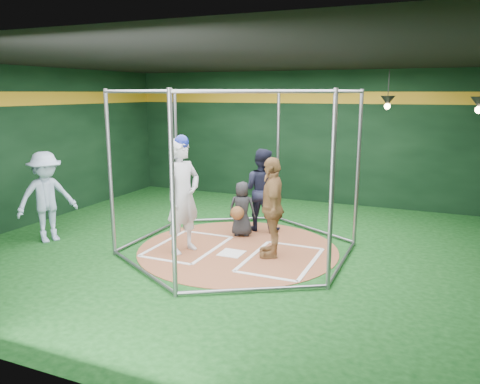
% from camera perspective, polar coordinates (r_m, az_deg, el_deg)
% --- Properties ---
extents(room_shell, '(10.10, 9.10, 3.53)m').
position_cam_1_polar(room_shell, '(8.59, -0.24, 4.15)').
color(room_shell, '#0C3810').
rests_on(room_shell, ground).
extents(clay_disc, '(3.80, 3.80, 0.01)m').
position_cam_1_polar(clay_disc, '(9.00, -0.25, -6.95)').
color(clay_disc, '#985637').
rests_on(clay_disc, ground).
extents(home_plate, '(0.43, 0.43, 0.01)m').
position_cam_1_polar(home_plate, '(8.73, -1.04, -7.47)').
color(home_plate, white).
rests_on(home_plate, clay_disc).
extents(batter_box_left, '(1.17, 1.77, 0.01)m').
position_cam_1_polar(batter_box_left, '(9.18, -6.36, -6.55)').
color(batter_box_left, white).
rests_on(batter_box_left, clay_disc).
extents(batter_box_right, '(1.17, 1.77, 0.01)m').
position_cam_1_polar(batter_box_right, '(8.46, 5.04, -8.19)').
color(batter_box_right, white).
rests_on(batter_box_right, clay_disc).
extents(batting_cage, '(4.05, 4.67, 3.00)m').
position_cam_1_polar(batting_cage, '(8.63, -0.26, 2.47)').
color(batting_cage, gray).
rests_on(batting_cage, ground).
extents(pendant_lamp_near, '(0.34, 0.34, 0.90)m').
position_cam_1_polar(pendant_lamp_near, '(11.47, 17.55, 10.54)').
color(pendant_lamp_near, black).
rests_on(pendant_lamp_near, room_shell).
extents(pendant_lamp_far, '(0.34, 0.34, 0.90)m').
position_cam_1_polar(pendant_lamp_far, '(9.82, 27.18, 9.61)').
color(pendant_lamp_far, black).
rests_on(pendant_lamp_far, room_shell).
extents(batter_figure, '(0.70, 0.88, 2.18)m').
position_cam_1_polar(batter_figure, '(8.65, -6.98, -0.37)').
color(batter_figure, '#B9B9C0').
rests_on(batter_figure, clay_disc).
extents(visitor_leopard, '(0.79, 1.15, 1.81)m').
position_cam_1_polar(visitor_leopard, '(8.41, 3.92, -1.86)').
color(visitor_leopard, tan).
rests_on(visitor_leopard, clay_disc).
extents(catcher_figure, '(0.63, 0.63, 1.14)m').
position_cam_1_polar(catcher_figure, '(9.64, 0.20, -2.10)').
color(catcher_figure, black).
rests_on(catcher_figure, clay_disc).
extents(umpire, '(0.86, 0.67, 1.77)m').
position_cam_1_polar(umpire, '(9.99, 2.62, 0.26)').
color(umpire, black).
rests_on(umpire, clay_disc).
extents(bystander_blue, '(1.13, 1.35, 1.81)m').
position_cam_1_polar(bystander_blue, '(10.02, -22.52, -0.58)').
color(bystander_blue, '#9EB3D1').
rests_on(bystander_blue, ground).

